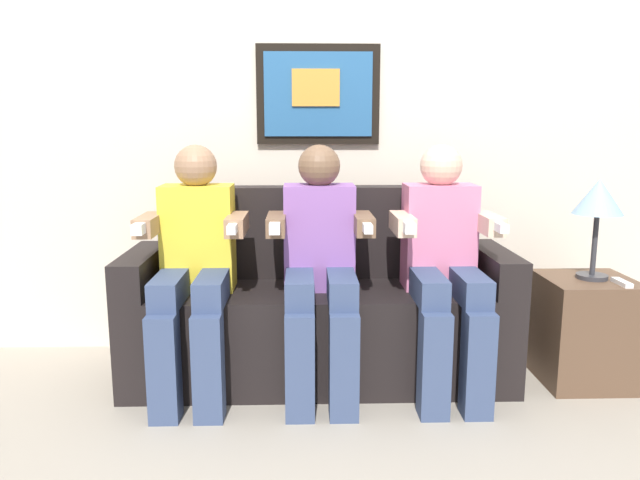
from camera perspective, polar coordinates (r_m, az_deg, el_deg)
name	(u,v)px	position (r m, az deg, el deg)	size (l,w,h in m)	color
ground_plane	(321,404)	(2.73, 0.10, -15.19)	(5.44, 5.44, 0.00)	#9E9384
back_wall_assembly	(317,105)	(3.22, -0.32, 12.62)	(4.19, 0.10, 2.60)	beige
couch	(319,313)	(2.92, -0.10, -6.87)	(1.79, 0.58, 0.90)	black
person_on_left	(194,261)	(2.72, -11.72, -1.98)	(0.46, 0.56, 1.11)	yellow
person_in_middle	(320,261)	(2.68, -0.01, -1.94)	(0.46, 0.56, 1.11)	#8C59A5
person_on_right	(444,260)	(2.75, 11.58, -1.83)	(0.46, 0.56, 1.11)	pink
side_table_right	(584,330)	(3.13, 23.60, -7.76)	(0.40, 0.40, 0.50)	brown
table_lamp	(598,201)	(3.00, 24.70, 3.33)	(0.22, 0.22, 0.46)	#333338
spare_remote_on_table	(622,283)	(3.00, 26.52, -3.60)	(0.04, 0.13, 0.02)	white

